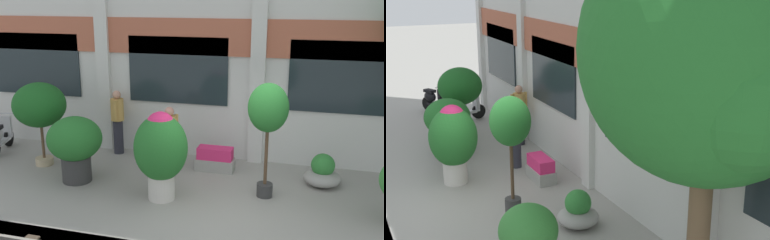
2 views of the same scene
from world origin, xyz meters
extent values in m
plane|color=gray|center=(0.00, 0.00, 0.00)|extent=(80.00, 80.00, 0.00)
cube|color=#AD5B42|center=(0.00, 2.67, 3.10)|extent=(16.35, 0.06, 0.90)
cube|color=#1E282D|center=(-6.13, 2.66, 2.25)|extent=(2.62, 0.04, 1.70)
cube|color=#1E282D|center=(-2.04, 2.66, 2.25)|extent=(2.62, 0.04, 1.70)
cube|color=#1E282D|center=(2.04, 2.66, 2.25)|extent=(2.62, 0.04, 1.70)
cylinder|color=tan|center=(-5.04, 1.04, 0.09)|extent=(0.44, 0.44, 0.18)
cylinder|color=brown|center=(-5.04, 1.04, 0.75)|extent=(0.07, 0.07, 1.13)
ellipsoid|color=#19561E|center=(-5.04, 1.04, 1.53)|extent=(1.28, 1.28, 1.09)
cylinder|color=#333333|center=(0.48, 0.64, 0.14)|extent=(0.33, 0.33, 0.28)
cylinder|color=#4C3826|center=(0.48, 0.64, 1.00)|extent=(0.07, 0.07, 1.44)
ellipsoid|color=#236B28|center=(0.48, 0.64, 1.92)|extent=(0.82, 0.82, 1.00)
cube|color=gray|center=(-0.85, 1.81, 0.14)|extent=(0.93, 0.42, 0.29)
cube|color=#DB2866|center=(-0.85, 1.81, 0.43)|extent=(0.84, 0.38, 0.28)
cylinder|color=#333333|center=(-3.73, 0.33, 0.29)|extent=(0.66, 0.66, 0.59)
ellipsoid|color=#236B28|center=(-3.73, 0.33, 1.01)|extent=(1.22, 1.22, 0.99)
cylinder|color=beige|center=(-1.57, -0.03, 0.26)|extent=(0.55, 0.55, 0.53)
ellipsoid|color=#236B28|center=(-1.57, -0.03, 1.11)|extent=(1.10, 1.10, 1.38)
sphere|color=#DB2866|center=(-1.57, -0.03, 1.56)|extent=(0.61, 0.61, 0.61)
ellipsoid|color=gray|center=(1.65, 1.55, 0.18)|extent=(0.82, 0.82, 0.35)
sphere|color=#2D7A33|center=(1.65, 1.55, 0.48)|extent=(0.52, 0.52, 0.52)
cylinder|color=black|center=(-6.83, 2.04, 0.24)|extent=(0.21, 0.49, 0.48)
cube|color=#B2B2B7|center=(-6.71, 1.60, 0.28)|extent=(0.41, 0.72, 0.08)
cube|color=#B2B2B7|center=(-6.81, 1.97, 0.58)|extent=(0.30, 0.19, 0.60)
cylinder|color=#B7B7BF|center=(-6.81, 1.99, 0.96)|extent=(0.49, 0.16, 0.03)
cylinder|color=#282833|center=(-3.60, 2.31, 0.46)|extent=(0.26, 0.26, 0.91)
cylinder|color=tan|center=(-3.60, 2.31, 1.20)|extent=(0.34, 0.34, 0.58)
sphere|color=tan|center=(-3.60, 2.31, 1.60)|extent=(0.22, 0.22, 0.22)
cylinder|color=tan|center=(-3.64, 2.53, 1.23)|extent=(0.09, 0.09, 0.52)
cylinder|color=tan|center=(-3.55, 2.10, 1.23)|extent=(0.09, 0.09, 0.52)
cylinder|color=#282833|center=(-1.92, 1.59, 0.40)|extent=(0.26, 0.26, 0.81)
cylinder|color=tan|center=(-1.92, 1.59, 1.07)|extent=(0.34, 0.34, 0.53)
sphere|color=tan|center=(-1.92, 1.59, 1.45)|extent=(0.22, 0.22, 0.22)
cylinder|color=tan|center=(-2.03, 1.40, 1.10)|extent=(0.09, 0.09, 0.48)
cylinder|color=tan|center=(-1.80, 1.77, 1.10)|extent=(0.09, 0.09, 0.48)
camera|label=1|loc=(1.33, -8.14, 4.09)|focal=42.00mm
camera|label=2|loc=(10.09, -2.63, 4.76)|focal=50.00mm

